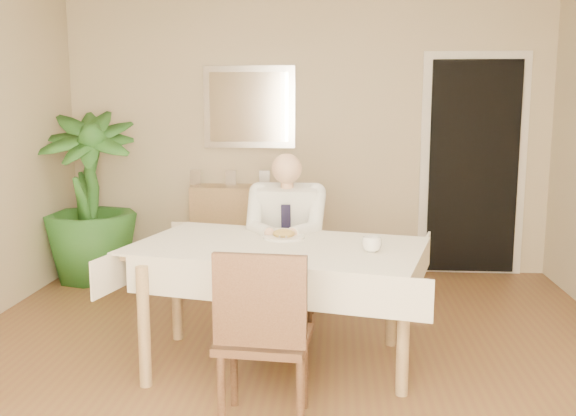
# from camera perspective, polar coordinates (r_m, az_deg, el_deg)

# --- Properties ---
(room) EXTENTS (5.00, 5.02, 2.60)m
(room) POSITION_cam_1_polar(r_m,az_deg,el_deg) (3.57, -0.43, 4.64)
(room) COLOR brown
(room) RESTS_ON ground
(window) EXTENTS (1.34, 0.04, 1.44)m
(window) POSITION_cam_1_polar(r_m,az_deg,el_deg) (1.12, -11.17, 1.75)
(window) COLOR white
(window) RESTS_ON room
(doorway) EXTENTS (0.96, 0.07, 2.10)m
(doorway) POSITION_cam_1_polar(r_m,az_deg,el_deg) (6.16, 16.12, 3.48)
(doorway) COLOR white
(doorway) RESTS_ON ground
(mirror) EXTENTS (0.86, 0.04, 0.76)m
(mirror) POSITION_cam_1_polar(r_m,az_deg,el_deg) (6.07, -3.47, 8.94)
(mirror) COLOR silver
(mirror) RESTS_ON room
(dining_table) EXTENTS (1.95, 1.41, 0.75)m
(dining_table) POSITION_cam_1_polar(r_m,az_deg,el_deg) (3.86, -0.93, -4.50)
(dining_table) COLOR #A47E50
(dining_table) RESTS_ON ground
(chair_far) EXTENTS (0.41, 0.41, 0.82)m
(chair_far) POSITION_cam_1_polar(r_m,az_deg,el_deg) (4.76, 0.06, -4.44)
(chair_far) COLOR #462D1C
(chair_far) RESTS_ON ground
(chair_near) EXTENTS (0.47, 0.47, 0.92)m
(chair_near) POSITION_cam_1_polar(r_m,az_deg,el_deg) (3.11, -2.26, -10.85)
(chair_near) COLOR #462D1C
(chair_near) RESTS_ON ground
(seated_man) EXTENTS (0.48, 0.72, 1.24)m
(seated_man) POSITION_cam_1_polar(r_m,az_deg,el_deg) (4.43, -0.22, -2.38)
(seated_man) COLOR white
(seated_man) RESTS_ON ground
(plate) EXTENTS (0.26, 0.26, 0.02)m
(plate) POSITION_cam_1_polar(r_m,az_deg,el_deg) (4.02, -0.38, -2.59)
(plate) COLOR white
(plate) RESTS_ON dining_table
(food) EXTENTS (0.14, 0.14, 0.06)m
(food) POSITION_cam_1_polar(r_m,az_deg,el_deg) (4.01, -0.38, -2.29)
(food) COLOR olive
(food) RESTS_ON dining_table
(knife) EXTENTS (0.01, 0.13, 0.01)m
(knife) POSITION_cam_1_polar(r_m,az_deg,el_deg) (3.95, 0.13, -2.54)
(knife) COLOR silver
(knife) RESTS_ON dining_table
(fork) EXTENTS (0.01, 0.13, 0.01)m
(fork) POSITION_cam_1_polar(r_m,az_deg,el_deg) (3.96, -1.03, -2.52)
(fork) COLOR silver
(fork) RESTS_ON dining_table
(coffee_mug) EXTENTS (0.12, 0.12, 0.09)m
(coffee_mug) POSITION_cam_1_polar(r_m,az_deg,el_deg) (3.68, 7.45, -3.22)
(coffee_mug) COLOR white
(coffee_mug) RESTS_ON dining_table
(sideboard) EXTENTS (1.05, 0.42, 0.82)m
(sideboard) POSITION_cam_1_polar(r_m,az_deg,el_deg) (6.04, -3.56, -1.93)
(sideboard) COLOR #A47E50
(sideboard) RESTS_ON ground
(photo_frame_left) EXTENTS (0.10, 0.02, 0.14)m
(photo_frame_left) POSITION_cam_1_polar(r_m,az_deg,el_deg) (6.11, -8.23, 2.71)
(photo_frame_left) COLOR silver
(photo_frame_left) RESTS_ON sideboard
(photo_frame_center) EXTENTS (0.10, 0.02, 0.14)m
(photo_frame_center) POSITION_cam_1_polar(r_m,az_deg,el_deg) (6.04, -5.10, 2.69)
(photo_frame_center) COLOR silver
(photo_frame_center) RESTS_ON sideboard
(photo_frame_right) EXTENTS (0.10, 0.02, 0.14)m
(photo_frame_right) POSITION_cam_1_polar(r_m,az_deg,el_deg) (6.00, -2.10, 2.68)
(photo_frame_right) COLOR silver
(photo_frame_right) RESTS_ON sideboard
(potted_palm) EXTENTS (1.01, 1.01, 1.51)m
(potted_palm) POSITION_cam_1_polar(r_m,az_deg,el_deg) (6.00, -17.32, 0.93)
(potted_palm) COLOR #275E20
(potted_palm) RESTS_ON ground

